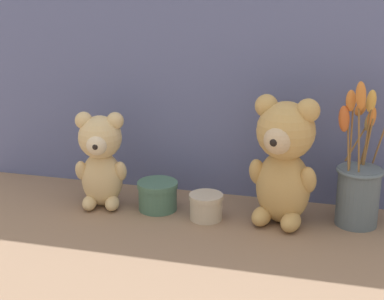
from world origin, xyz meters
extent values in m
plane|color=#8E7056|center=(0.00, 0.00, 0.00)|extent=(4.00, 4.00, 0.00)
cube|color=slate|center=(0.00, 0.17, 0.39)|extent=(1.28, 0.02, 0.78)
ellipsoid|color=tan|center=(0.22, 0.02, 0.09)|extent=(0.15, 0.13, 0.18)
sphere|color=tan|center=(0.22, 0.02, 0.23)|extent=(0.14, 0.14, 0.14)
sphere|color=#D1B289|center=(0.21, -0.03, 0.22)|extent=(0.07, 0.07, 0.07)
sphere|color=black|center=(0.20, -0.06, 0.22)|extent=(0.02, 0.02, 0.02)
sphere|color=tan|center=(0.27, 0.01, 0.28)|extent=(0.05, 0.05, 0.05)
sphere|color=tan|center=(0.17, 0.03, 0.28)|extent=(0.05, 0.05, 0.05)
ellipsoid|color=tan|center=(0.28, 0.00, 0.12)|extent=(0.05, 0.07, 0.08)
ellipsoid|color=tan|center=(0.16, 0.02, 0.12)|extent=(0.05, 0.07, 0.08)
ellipsoid|color=tan|center=(0.25, -0.02, 0.02)|extent=(0.06, 0.08, 0.04)
ellipsoid|color=tan|center=(0.18, -0.01, 0.02)|extent=(0.06, 0.08, 0.04)
ellipsoid|color=#DBBC84|center=(-0.23, 0.01, 0.07)|extent=(0.12, 0.11, 0.14)
sphere|color=#DBBC84|center=(-0.23, 0.01, 0.18)|extent=(0.11, 0.11, 0.11)
sphere|color=beige|center=(-0.22, -0.03, 0.17)|extent=(0.05, 0.05, 0.05)
sphere|color=black|center=(-0.22, -0.05, 0.18)|extent=(0.01, 0.01, 0.01)
sphere|color=#DBBC84|center=(-0.19, 0.02, 0.22)|extent=(0.04, 0.04, 0.04)
sphere|color=#DBBC84|center=(-0.27, 0.00, 0.22)|extent=(0.04, 0.04, 0.04)
ellipsoid|color=#DBBC84|center=(-0.18, 0.01, 0.10)|extent=(0.04, 0.05, 0.06)
ellipsoid|color=#DBBC84|center=(-0.28, -0.01, 0.10)|extent=(0.04, 0.05, 0.06)
ellipsoid|color=#DBBC84|center=(-0.20, -0.02, 0.02)|extent=(0.05, 0.06, 0.04)
ellipsoid|color=#DBBC84|center=(-0.25, -0.03, 0.02)|extent=(0.05, 0.06, 0.04)
cylinder|color=slate|center=(0.39, 0.05, 0.07)|extent=(0.10, 0.10, 0.14)
torus|color=slate|center=(0.39, 0.05, 0.13)|extent=(0.11, 0.11, 0.01)
cylinder|color=olive|center=(0.39, 0.10, 0.20)|extent=(0.06, 0.01, 0.12)
ellipsoid|color=orange|center=(0.38, 0.13, 0.26)|extent=(0.04, 0.03, 0.04)
cylinder|color=olive|center=(0.40, 0.08, 0.19)|extent=(0.02, 0.01, 0.10)
ellipsoid|color=tan|center=(0.41, 0.09, 0.24)|extent=(0.03, 0.03, 0.05)
cylinder|color=olive|center=(0.41, 0.08, 0.20)|extent=(0.02, 0.01, 0.12)
ellipsoid|color=orange|center=(0.41, 0.08, 0.26)|extent=(0.03, 0.03, 0.05)
cylinder|color=olive|center=(0.40, 0.08, 0.22)|extent=(0.01, 0.01, 0.15)
ellipsoid|color=gold|center=(0.41, 0.08, 0.29)|extent=(0.03, 0.03, 0.05)
cylinder|color=olive|center=(0.38, 0.03, 0.23)|extent=(0.02, 0.01, 0.18)
ellipsoid|color=orange|center=(0.38, 0.02, 0.32)|extent=(0.04, 0.03, 0.06)
cylinder|color=olive|center=(0.44, 0.07, 0.21)|extent=(0.03, 0.05, 0.14)
cylinder|color=olive|center=(0.37, 0.05, 0.22)|extent=(0.01, 0.02, 0.16)
ellipsoid|color=orange|center=(0.36, 0.05, 0.30)|extent=(0.03, 0.03, 0.05)
cylinder|color=olive|center=(0.36, 0.04, 0.20)|extent=(0.02, 0.03, 0.12)
ellipsoid|color=#C65B28|center=(0.35, 0.03, 0.26)|extent=(0.04, 0.04, 0.06)
cylinder|color=beige|center=(0.04, -0.01, 0.03)|extent=(0.08, 0.08, 0.05)
cylinder|color=beige|center=(0.04, -0.01, 0.06)|extent=(0.08, 0.08, 0.01)
cylinder|color=#47705B|center=(-0.09, 0.02, 0.03)|extent=(0.10, 0.10, 0.06)
cylinder|color=#47705B|center=(-0.09, 0.02, 0.07)|extent=(0.10, 0.10, 0.01)
camera|label=1|loc=(0.35, -1.28, 0.59)|focal=55.00mm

